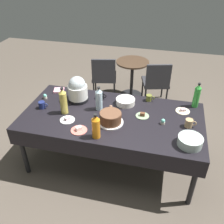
% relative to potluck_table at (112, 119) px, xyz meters
% --- Properties ---
extents(ground, '(9.00, 9.00, 0.00)m').
position_rel_potluck_table_xyz_m(ground, '(0.00, 0.00, -0.69)').
color(ground, brown).
extents(potluck_table, '(2.20, 1.10, 0.75)m').
position_rel_potluck_table_xyz_m(potluck_table, '(0.00, 0.00, 0.00)').
color(potluck_table, black).
rests_on(potluck_table, ground).
extents(frosted_layer_cake, '(0.30, 0.30, 0.14)m').
position_rel_potluck_table_xyz_m(frosted_layer_cake, '(0.02, -0.15, 0.13)').
color(frosted_layer_cake, silver).
rests_on(frosted_layer_cake, potluck_table).
extents(slow_cooker, '(0.27, 0.27, 0.34)m').
position_rel_potluck_table_xyz_m(slow_cooker, '(-0.52, 0.24, 0.22)').
color(slow_cooker, black).
rests_on(slow_cooker, potluck_table).
extents(glass_salad_bowl, '(0.26, 0.26, 0.10)m').
position_rel_potluck_table_xyz_m(glass_salad_bowl, '(0.91, -0.33, 0.11)').
color(glass_salad_bowl, '#B2C6BC').
rests_on(glass_salad_bowl, potluck_table).
extents(ceramic_snack_bowl, '(0.25, 0.25, 0.08)m').
position_rel_potluck_table_xyz_m(ceramic_snack_bowl, '(0.11, 0.30, 0.10)').
color(ceramic_snack_bowl, silver).
rests_on(ceramic_snack_bowl, potluck_table).
extents(dessert_plate_coral, '(0.18, 0.18, 0.05)m').
position_rel_potluck_table_xyz_m(dessert_plate_coral, '(-0.29, -0.38, 0.07)').
color(dessert_plate_coral, '#E07266').
rests_on(dessert_plate_coral, potluck_table).
extents(dessert_plate_cream, '(0.18, 0.18, 0.04)m').
position_rel_potluck_table_xyz_m(dessert_plate_cream, '(0.84, 0.30, 0.07)').
color(dessert_plate_cream, beige).
rests_on(dessert_plate_cream, potluck_table).
extents(dessert_plate_sage, '(0.16, 0.16, 0.05)m').
position_rel_potluck_table_xyz_m(dessert_plate_sage, '(0.36, 0.07, 0.07)').
color(dessert_plate_sage, '#8CA87F').
rests_on(dessert_plate_sage, potluck_table).
extents(dessert_plate_white, '(0.18, 0.18, 0.05)m').
position_rel_potluck_table_xyz_m(dessert_plate_white, '(-0.49, -0.22, 0.07)').
color(dessert_plate_white, white).
rests_on(dessert_plate_white, potluck_table).
extents(cupcake_berry, '(0.05, 0.05, 0.07)m').
position_rel_potluck_table_xyz_m(cupcake_berry, '(-0.97, 0.18, 0.09)').
color(cupcake_berry, beige).
rests_on(cupcake_berry, potluck_table).
extents(cupcake_mint, '(0.05, 0.05, 0.07)m').
position_rel_potluck_table_xyz_m(cupcake_mint, '(0.62, -0.03, 0.09)').
color(cupcake_mint, beige).
rests_on(cupcake_mint, potluck_table).
extents(cupcake_vanilla, '(0.05, 0.05, 0.07)m').
position_rel_potluck_table_xyz_m(cupcake_vanilla, '(-0.04, 0.12, 0.09)').
color(cupcake_vanilla, beige).
rests_on(cupcake_vanilla, potluck_table).
extents(soda_bottle_orange_juice, '(0.09, 0.09, 0.30)m').
position_rel_potluck_table_xyz_m(soda_bottle_orange_juice, '(-0.07, -0.43, 0.20)').
color(soda_bottle_orange_juice, orange).
rests_on(soda_bottle_orange_juice, potluck_table).
extents(soda_bottle_ginger_ale, '(0.09, 0.09, 0.35)m').
position_rel_potluck_table_xyz_m(soda_bottle_ginger_ale, '(-0.59, -0.08, 0.22)').
color(soda_bottle_ginger_ale, gold).
rests_on(soda_bottle_ginger_ale, potluck_table).
extents(soda_bottle_water, '(0.09, 0.09, 0.31)m').
position_rel_potluck_table_xyz_m(soda_bottle_water, '(-0.19, 0.10, 0.21)').
color(soda_bottle_water, silver).
rests_on(soda_bottle_water, potluck_table).
extents(soda_bottle_lime_soda, '(0.08, 0.08, 0.33)m').
position_rel_potluck_table_xyz_m(soda_bottle_lime_soda, '(0.99, 0.45, 0.22)').
color(soda_bottle_lime_soda, green).
rests_on(soda_bottle_lime_soda, potluck_table).
extents(coffee_mug_navy, '(0.12, 0.08, 0.09)m').
position_rel_potluck_table_xyz_m(coffee_mug_navy, '(-0.90, -0.05, 0.11)').
color(coffee_mug_navy, navy).
rests_on(coffee_mug_navy, potluck_table).
extents(coffee_mug_black, '(0.12, 0.08, 0.08)m').
position_rel_potluck_table_xyz_m(coffee_mug_black, '(-0.24, 0.35, 0.10)').
color(coffee_mug_black, black).
rests_on(coffee_mug_black, potluck_table).
extents(coffee_mug_olive, '(0.12, 0.08, 0.08)m').
position_rel_potluck_table_xyz_m(coffee_mug_olive, '(0.40, 0.46, 0.10)').
color(coffee_mug_olive, olive).
rests_on(coffee_mug_olive, potluck_table).
extents(coffee_mug_tan, '(0.13, 0.09, 0.10)m').
position_rel_potluck_table_xyz_m(coffee_mug_tan, '(0.91, -0.01, 0.11)').
color(coffee_mug_tan, tan).
rests_on(coffee_mug_tan, potluck_table).
extents(paper_napkin_stack, '(0.17, 0.17, 0.02)m').
position_rel_potluck_table_xyz_m(paper_napkin_stack, '(-0.88, 0.41, 0.07)').
color(paper_napkin_stack, pink).
rests_on(paper_napkin_stack, potluck_table).
extents(maroon_chair_left, '(0.52, 0.52, 0.85)m').
position_rel_potluck_table_xyz_m(maroon_chair_left, '(-0.53, 1.57, -0.20)').
color(maroon_chair_left, '#333338').
rests_on(maroon_chair_left, ground).
extents(maroon_chair_right, '(0.54, 0.54, 0.85)m').
position_rel_potluck_table_xyz_m(maroon_chair_right, '(0.42, 1.58, -0.20)').
color(maroon_chair_right, '#333338').
rests_on(maroon_chair_right, ground).
extents(round_cafe_table, '(0.60, 0.60, 0.72)m').
position_rel_potluck_table_xyz_m(round_cafe_table, '(-0.05, 1.80, -0.19)').
color(round_cafe_table, '#473323').
rests_on(round_cafe_table, ground).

